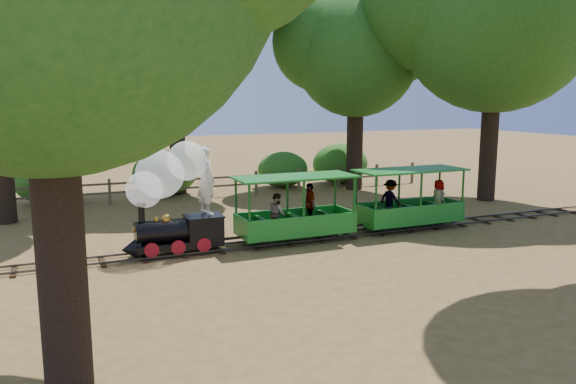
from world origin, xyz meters
name	(u,v)px	position (x,y,z in m)	size (l,w,h in m)	color
ground	(318,239)	(0.00, 0.00, 0.00)	(90.00, 90.00, 0.00)	olive
track	(318,237)	(0.00, 0.00, 0.07)	(22.00, 1.00, 0.10)	#3F3D3A
locomotive	(171,190)	(-4.21, 0.08, 1.72)	(2.64, 1.24, 3.03)	black
carriage_front	(295,215)	(-0.72, 0.01, 0.78)	(3.46, 1.41, 1.80)	#1C8024
carriage_rear	(409,204)	(3.17, 0.02, 0.79)	(3.46, 1.41, 1.80)	#1C8024
oak_ne	(355,48)	(5.47, 7.57, 6.20)	(6.82, 6.00, 8.66)	#2D2116
oak_e	(494,3)	(8.96, 3.10, 7.62)	(9.40, 8.28, 10.99)	#2D2116
fence	(234,182)	(0.00, 8.00, 0.58)	(18.10, 0.10, 1.00)	brown
shrub_west	(47,180)	(-7.19, 9.30, 0.89)	(2.56, 1.97, 1.77)	#2D6B1E
shrub_mid_w	(165,173)	(-2.61, 9.30, 0.94)	(2.73, 2.10, 1.89)	#2D6B1E
shrub_mid_e	(283,169)	(2.78, 9.30, 0.82)	(2.37, 1.82, 1.64)	#2D6B1E
shrub_east	(340,163)	(5.77, 9.30, 0.96)	(2.77, 2.13, 1.92)	#2D6B1E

